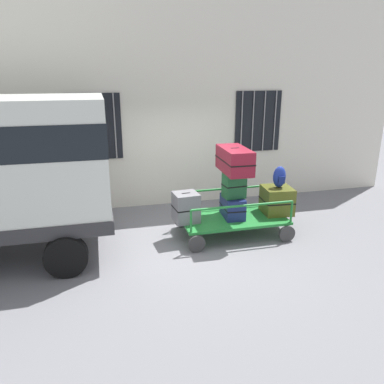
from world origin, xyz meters
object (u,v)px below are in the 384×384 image
object	(u,v)px
suitcase_midleft_middle	(234,185)
suitcase_left_bottom	(186,207)
suitcase_midleft_top	(235,160)
suitcase_midleft_bottom	(232,207)
backpack	(279,177)
suitcase_center_bottom	(277,200)
luggage_cart	(232,219)

from	to	relation	value
suitcase_midleft_middle	suitcase_left_bottom	bearing A→B (deg)	177.40
suitcase_midleft_middle	suitcase_midleft_top	world-z (taller)	suitcase_midleft_top
suitcase_midleft_bottom	backpack	world-z (taller)	backpack
suitcase_left_bottom	suitcase_midleft_top	world-z (taller)	suitcase_midleft_top
suitcase_midleft_bottom	suitcase_center_bottom	size ratio (longest dim) A/B	1.02
suitcase_left_bottom	suitcase_center_bottom	distance (m)	1.94
backpack	suitcase_midleft_top	bearing A→B (deg)	179.59
suitcase_midleft_middle	suitcase_center_bottom	xyz separation A→B (m)	(0.97, 0.04, -0.41)
backpack	suitcase_midleft_bottom	bearing A→B (deg)	178.36
suitcase_midleft_top	suitcase_left_bottom	bearing A→B (deg)	179.06
suitcase_midleft_bottom	luggage_cart	bearing A→B (deg)	-90.00
luggage_cart	suitcase_midleft_bottom	size ratio (longest dim) A/B	3.23
backpack	suitcase_midleft_middle	bearing A→B (deg)	-178.77
luggage_cart	backpack	xyz separation A→B (m)	(0.98, -0.01, 0.84)
suitcase_center_bottom	suitcase_midleft_bottom	bearing A→B (deg)	179.19
luggage_cart	suitcase_midleft_bottom	distance (m)	0.27
suitcase_center_bottom	suitcase_left_bottom	bearing A→B (deg)	179.75
luggage_cart	suitcase_center_bottom	distance (m)	1.03
suitcase_midleft_middle	suitcase_center_bottom	bearing A→B (deg)	2.09
luggage_cart	suitcase_center_bottom	world-z (taller)	suitcase_center_bottom
suitcase_left_bottom	suitcase_midleft_bottom	size ratio (longest dim) A/B	0.87
suitcase_center_bottom	backpack	size ratio (longest dim) A/B	1.50
suitcase_left_bottom	suitcase_midleft_top	xyz separation A→B (m)	(0.97, -0.02, 0.90)
luggage_cart	suitcase_midleft_top	world-z (taller)	suitcase_midleft_top
suitcase_midleft_middle	suitcase_midleft_top	distance (m)	0.50
luggage_cart	backpack	bearing A→B (deg)	-0.31
suitcase_midleft_top	suitcase_midleft_bottom	bearing A→B (deg)	90.00
suitcase_left_bottom	suitcase_midleft_top	size ratio (longest dim) A/B	0.56
suitcase_left_bottom	suitcase_midleft_bottom	distance (m)	0.97
suitcase_left_bottom	suitcase_midleft_bottom	world-z (taller)	suitcase_left_bottom
backpack	luggage_cart	bearing A→B (deg)	179.69
suitcase_midleft_top	suitcase_center_bottom	xyz separation A→B (m)	(0.97, 0.01, -0.91)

